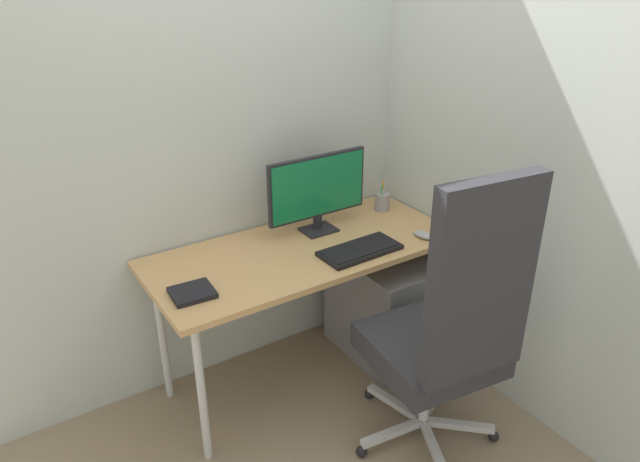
{
  "coord_description": "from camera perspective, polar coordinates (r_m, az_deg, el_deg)",
  "views": [
    {
      "loc": [
        -1.28,
        -2.09,
        2.0
      ],
      "look_at": [
        0.05,
        -0.06,
        0.84
      ],
      "focal_mm": 33.14,
      "sensor_mm": 36.0,
      "label": 1
    }
  ],
  "objects": [
    {
      "name": "mouse",
      "position": [
        2.88,
        9.93,
        -0.38
      ],
      "size": [
        0.07,
        0.12,
        0.03
      ],
      "primitive_type": "ellipsoid",
      "rotation": [
        0.0,
        0.0,
        0.2
      ],
      "color": "#9EA0A5",
      "rests_on": "desk"
    },
    {
      "name": "keyboard",
      "position": [
        2.71,
        3.88,
        -1.85
      ],
      "size": [
        0.38,
        0.19,
        0.02
      ],
      "color": "black",
      "rests_on": "desk"
    },
    {
      "name": "desk",
      "position": [
        2.78,
        -1.54,
        -2.71
      ],
      "size": [
        1.46,
        0.64,
        0.74
      ],
      "color": "tan",
      "rests_on": "ground_plane"
    },
    {
      "name": "pen_holder",
      "position": [
        3.15,
        6.01,
        2.86
      ],
      "size": [
        0.08,
        0.08,
        0.17
      ],
      "color": "gray",
      "rests_on": "desk"
    },
    {
      "name": "ground_plane",
      "position": [
        3.16,
        -1.39,
        -13.62
      ],
      "size": [
        8.0,
        8.0,
        0.0
      ],
      "primitive_type": "plane",
      "color": "gray"
    },
    {
      "name": "wall_back",
      "position": [
        2.82,
        -5.57,
        13.24
      ],
      "size": [
        3.04,
        0.04,
        2.8
      ],
      "primitive_type": "cube",
      "color": "#B7C1BC",
      "rests_on": "ground_plane"
    },
    {
      "name": "filing_cabinet",
      "position": [
        3.18,
        6.03,
        -7.17
      ],
      "size": [
        0.37,
        0.57,
        0.57
      ],
      "color": "slate",
      "rests_on": "ground_plane"
    },
    {
      "name": "office_chair",
      "position": [
        2.42,
        12.41,
        -9.01
      ],
      "size": [
        0.64,
        0.65,
        1.32
      ],
      "color": "black",
      "rests_on": "ground_plane"
    },
    {
      "name": "wall_side_right",
      "position": [
        2.82,
        14.46,
        12.6
      ],
      "size": [
        0.04,
        2.22,
        2.8
      ],
      "primitive_type": "cube",
      "color": "#B7C1BC",
      "rests_on": "ground_plane"
    },
    {
      "name": "notebook",
      "position": [
        2.44,
        -12.23,
        -5.83
      ],
      "size": [
        0.18,
        0.16,
        0.02
      ],
      "primitive_type": "cube",
      "rotation": [
        0.0,
        0.0,
        -0.07
      ],
      "color": "black",
      "rests_on": "desk"
    },
    {
      "name": "monitor",
      "position": [
        2.83,
        -0.24,
        4.07
      ],
      "size": [
        0.53,
        0.13,
        0.39
      ],
      "color": "black",
      "rests_on": "desk"
    }
  ]
}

